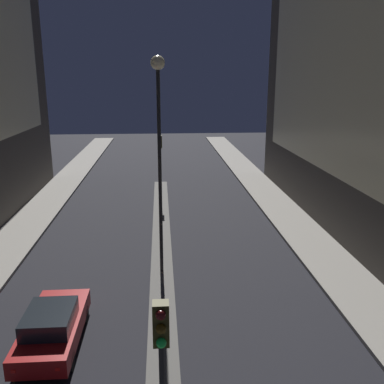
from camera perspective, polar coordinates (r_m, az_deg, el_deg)
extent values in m
cube|color=beige|center=(23.97, 21.10, 20.73)|extent=(0.05, 28.87, 16.26)
cube|color=#56544F|center=(23.01, -4.07, -7.87)|extent=(1.07, 30.87, 0.11)
cube|color=#3D3814|center=(8.59, -4.16, -17.11)|extent=(0.32, 0.28, 0.90)
sphere|color=#4C0F0F|center=(8.28, -4.20, -16.02)|extent=(0.20, 0.20, 0.20)
sphere|color=#4C380A|center=(8.44, -4.16, -17.77)|extent=(0.20, 0.20, 0.20)
sphere|color=#1EEA4C|center=(8.61, -4.12, -19.44)|extent=(0.20, 0.20, 0.20)
cylinder|color=black|center=(31.88, -4.23, 2.42)|extent=(0.12, 0.12, 3.88)
cube|color=#3D3814|center=(31.44, -4.31, 6.68)|extent=(0.32, 0.28, 0.90)
sphere|color=#4C0F0F|center=(31.22, -4.32, 7.17)|extent=(0.20, 0.20, 0.20)
sphere|color=#4C380A|center=(31.27, -4.31, 6.63)|extent=(0.20, 0.20, 0.20)
sphere|color=#1EEA4C|center=(31.31, -4.30, 6.08)|extent=(0.20, 0.20, 0.20)
cylinder|color=black|center=(19.19, -4.30, 2.24)|extent=(0.16, 0.16, 9.30)
sphere|color=#F9EAB2|center=(18.73, -4.60, 16.81)|extent=(0.60, 0.60, 0.60)
cube|color=maroon|center=(16.18, -17.98, -16.93)|extent=(1.82, 4.44, 0.63)
cube|color=black|center=(15.60, -18.45, -15.70)|extent=(1.55, 2.00, 0.56)
cube|color=red|center=(14.58, -22.74, -21.20)|extent=(0.14, 0.04, 0.10)
cube|color=red|center=(14.24, -17.50, -21.62)|extent=(0.14, 0.04, 0.10)
cylinder|color=black|center=(17.68, -19.46, -15.34)|extent=(0.22, 0.64, 0.64)
cylinder|color=black|center=(17.33, -14.15, -15.55)|extent=(0.22, 0.64, 0.64)
cylinder|color=black|center=(15.47, -22.20, -20.39)|extent=(0.22, 0.64, 0.64)
cylinder|color=black|center=(15.07, -15.99, -20.83)|extent=(0.22, 0.64, 0.64)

